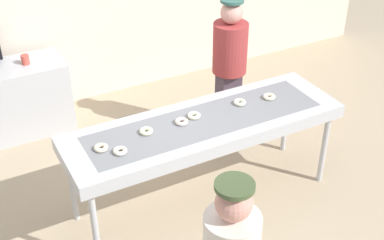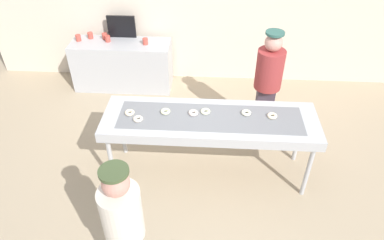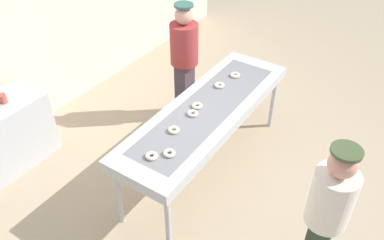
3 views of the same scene
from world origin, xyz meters
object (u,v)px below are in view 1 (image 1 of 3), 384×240
object	(u,v)px
sugar_donut_2	(240,102)
sugar_donut_3	(120,151)
paper_cup_2	(25,60)
sugar_donut_6	(146,131)
sugar_donut_1	(269,97)
sugar_donut_5	(194,116)
fryer_conveyor	(205,127)
sugar_donut_4	(101,148)
worker_baker	(230,62)
sugar_donut_0	(182,122)

from	to	relation	value
sugar_donut_2	sugar_donut_3	world-z (taller)	same
sugar_donut_3	paper_cup_2	world-z (taller)	sugar_donut_3
sugar_donut_6	paper_cup_2	world-z (taller)	sugar_donut_6
sugar_donut_1	sugar_donut_5	size ratio (longest dim) A/B	1.00
sugar_donut_5	fryer_conveyor	bearing A→B (deg)	-57.87
sugar_donut_2	paper_cup_2	world-z (taller)	sugar_donut_2
sugar_donut_1	paper_cup_2	world-z (taller)	sugar_donut_1
sugar_donut_4	sugar_donut_6	world-z (taller)	same
fryer_conveyor	sugar_donut_1	size ratio (longest dim) A/B	21.84
sugar_donut_3	sugar_donut_4	xyz separation A→B (m)	(-0.12, 0.12, 0.00)
sugar_donut_4	sugar_donut_1	bearing A→B (deg)	1.41
sugar_donut_6	paper_cup_2	distance (m)	2.07
sugar_donut_1	sugar_donut_4	bearing A→B (deg)	-178.59
sugar_donut_4	worker_baker	bearing A→B (deg)	25.20
fryer_conveyor	paper_cup_2	xyz separation A→B (m)	(-1.13, 2.05, 0.05)
sugar_donut_1	sugar_donut_2	distance (m)	0.31
sugar_donut_3	sugar_donut_4	world-z (taller)	same
fryer_conveyor	sugar_donut_0	xyz separation A→B (m)	(-0.20, 0.06, 0.09)
sugar_donut_1	sugar_donut_4	world-z (taller)	same
sugar_donut_0	fryer_conveyor	bearing A→B (deg)	-15.71
fryer_conveyor	sugar_donut_3	xyz separation A→B (m)	(-0.85, -0.10, 0.09)
sugar_donut_5	sugar_donut_6	world-z (taller)	same
sugar_donut_1	sugar_donut_6	bearing A→B (deg)	179.63
sugar_donut_5	sugar_donut_2	bearing A→B (deg)	0.50
fryer_conveyor	sugar_donut_4	size ratio (longest dim) A/B	21.84
sugar_donut_6	worker_baker	world-z (taller)	worker_baker
sugar_donut_5	sugar_donut_6	size ratio (longest dim) A/B	1.00
sugar_donut_5	sugar_donut_6	xyz separation A→B (m)	(-0.49, -0.03, 0.00)
fryer_conveyor	paper_cup_2	size ratio (longest dim) A/B	24.17
sugar_donut_3	sugar_donut_5	size ratio (longest dim) A/B	1.00
sugar_donut_0	sugar_donut_6	world-z (taller)	same
sugar_donut_6	worker_baker	distance (m)	1.52
sugar_donut_3	sugar_donut_4	size ratio (longest dim) A/B	1.00
sugar_donut_1	worker_baker	size ratio (longest dim) A/B	0.07
sugar_donut_3	sugar_donut_0	bearing A→B (deg)	13.96
worker_baker	sugar_donut_1	bearing A→B (deg)	81.17
sugar_donut_2	sugar_donut_5	distance (m)	0.49
sugar_donut_3	paper_cup_2	bearing A→B (deg)	97.35
fryer_conveyor	sugar_donut_4	bearing A→B (deg)	179.20
paper_cup_2	fryer_conveyor	bearing A→B (deg)	-61.22
sugar_donut_5	worker_baker	bearing A→B (deg)	41.75
sugar_donut_3	sugar_donut_4	bearing A→B (deg)	136.56
sugar_donut_4	fryer_conveyor	bearing A→B (deg)	-0.80
sugar_donut_6	sugar_donut_3	bearing A→B (deg)	-151.35
fryer_conveyor	sugar_donut_0	bearing A→B (deg)	164.29
fryer_conveyor	sugar_donut_1	xyz separation A→B (m)	(0.74, 0.06, 0.09)
sugar_donut_6	sugar_donut_2	bearing A→B (deg)	2.04
sugar_donut_0	paper_cup_2	xyz separation A→B (m)	(-0.92, 2.00, -0.04)
sugar_donut_5	paper_cup_2	world-z (taller)	sugar_donut_5
worker_baker	sugar_donut_2	bearing A→B (deg)	58.76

